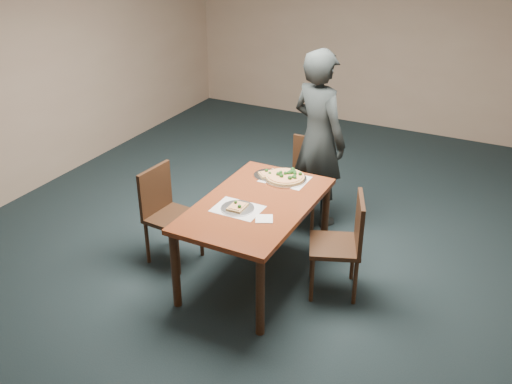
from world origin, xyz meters
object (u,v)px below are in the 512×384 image
at_px(diner, 318,139).
at_px(pizza_pan, 286,177).
at_px(chair_far, 307,177).
at_px(chair_right, 344,240).
at_px(dining_table, 256,212).
at_px(chair_left, 166,209).
at_px(slice_plate_far, 269,175).
at_px(slice_plate_near, 238,207).

distance_m(diner, pizza_pan, 0.71).
distance_m(chair_far, diner, 0.42).
xyz_separation_m(chair_right, diner, (-0.69, 1.09, 0.40)).
relative_size(dining_table, chair_right, 1.65).
xyz_separation_m(chair_left, slice_plate_far, (0.74, 0.64, 0.25)).
xyz_separation_m(diner, pizza_pan, (-0.04, -0.69, -0.14)).
bearing_deg(diner, slice_plate_near, 107.06).
xyz_separation_m(chair_far, slice_plate_near, (-0.10, -1.30, 0.25)).
height_order(dining_table, slice_plate_far, slice_plate_far).
relative_size(dining_table, diner, 0.82).
bearing_deg(diner, chair_left, 78.05).
relative_size(chair_right, pizza_pan, 2.28).
height_order(chair_far, pizza_pan, chair_far).
bearing_deg(diner, dining_table, 110.02).
bearing_deg(diner, pizza_pan, 110.16).
xyz_separation_m(chair_right, slice_plate_far, (-0.90, 0.39, 0.25)).
relative_size(diner, slice_plate_far, 6.53).
distance_m(chair_far, chair_right, 1.24).
xyz_separation_m(dining_table, chair_right, (0.76, 0.14, -0.14)).
bearing_deg(pizza_pan, slice_plate_far, -178.75).
bearing_deg(chair_right, chair_far, -164.44).
bearing_deg(slice_plate_far, diner, 72.66).
distance_m(diner, slice_plate_near, 1.42).
xyz_separation_m(chair_left, diner, (0.96, 1.34, 0.40)).
relative_size(chair_far, diner, 0.50).
height_order(chair_right, slice_plate_near, chair_right).
xyz_separation_m(dining_table, slice_plate_far, (-0.14, 0.53, 0.10)).
bearing_deg(chair_left, chair_right, -77.23).
bearing_deg(chair_left, dining_table, -78.68).
relative_size(chair_left, slice_plate_far, 3.25).
relative_size(dining_table, chair_far, 1.65).
bearing_deg(dining_table, diner, 86.30).
xyz_separation_m(chair_far, diner, (0.07, 0.10, 0.40)).
relative_size(chair_right, slice_plate_near, 3.25).
xyz_separation_m(dining_table, diner, (0.08, 1.23, 0.26)).
relative_size(dining_table, slice_plate_near, 5.36).
distance_m(chair_left, chair_right, 1.66).
height_order(dining_table, diner, diner).
bearing_deg(chair_far, pizza_pan, -87.29).
relative_size(dining_table, chair_left, 1.65).
relative_size(chair_left, diner, 0.50).
relative_size(pizza_pan, slice_plate_near, 1.43).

